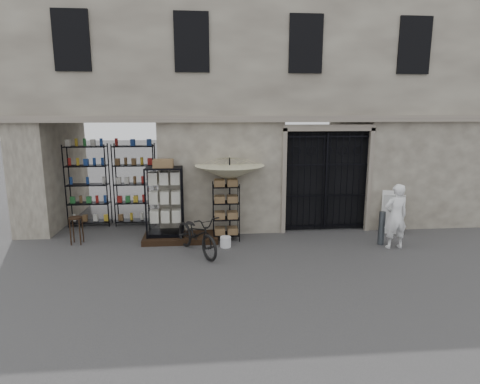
{
  "coord_description": "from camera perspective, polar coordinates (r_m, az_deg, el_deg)",
  "views": [
    {
      "loc": [
        -1.73,
        -8.97,
        3.47
      ],
      "look_at": [
        -0.8,
        1.4,
        1.35
      ],
      "focal_mm": 30.0,
      "sensor_mm": 36.0,
      "label": 1
    }
  ],
  "objects": [
    {
      "name": "shop_recess",
      "position": [
        12.25,
        -18.14,
        1.68
      ],
      "size": [
        3.0,
        1.7,
        3.0
      ],
      "primitive_type": "cube",
      "color": "black",
      "rests_on": "ground"
    },
    {
      "name": "market_umbrella",
      "position": [
        10.84,
        -1.49,
        3.34
      ],
      "size": [
        1.88,
        1.91,
        2.68
      ],
      "rotation": [
        0.0,
        0.0,
        -0.16
      ],
      "color": "black",
      "rests_on": "ground"
    },
    {
      "name": "main_building",
      "position": [
        13.12,
        2.56,
        16.01
      ],
      "size": [
        14.0,
        4.0,
        9.0
      ],
      "primitive_type": "cube",
      "color": "#B0A894",
      "rests_on": "ground"
    },
    {
      "name": "wire_rack",
      "position": [
        10.88,
        -2.0,
        -2.85
      ],
      "size": [
        0.78,
        0.62,
        1.58
      ],
      "rotation": [
        0.0,
        0.0,
        -0.2
      ],
      "color": "black",
      "rests_on": "ground"
    },
    {
      "name": "wooden_stool",
      "position": [
        11.46,
        -22.24,
        -5.0
      ],
      "size": [
        0.39,
        0.39,
        0.73
      ],
      "rotation": [
        0.0,
        0.0,
        -0.15
      ],
      "color": "black",
      "rests_on": "ground"
    },
    {
      "name": "step_platform",
      "position": [
        11.07,
        -8.4,
        -6.47
      ],
      "size": [
        2.0,
        0.9,
        0.15
      ],
      "primitive_type": "cube",
      "color": "black",
      "rests_on": "ground"
    },
    {
      "name": "shop_shelving",
      "position": [
        12.78,
        -17.8,
        0.96
      ],
      "size": [
        2.7,
        0.5,
        2.5
      ],
      "primitive_type": "cube",
      "color": "black",
      "rests_on": "ground"
    },
    {
      "name": "easel_sign",
      "position": [
        12.18,
        20.85,
        -2.81
      ],
      "size": [
        0.76,
        0.81,
        1.19
      ],
      "rotation": [
        0.0,
        0.0,
        -0.37
      ],
      "color": "silver",
      "rests_on": "ground"
    },
    {
      "name": "display_cabinet",
      "position": [
        10.91,
        -10.63,
        -1.86
      ],
      "size": [
        1.01,
        0.71,
        2.01
      ],
      "rotation": [
        0.0,
        0.0,
        0.16
      ],
      "color": "black",
      "rests_on": "step_platform"
    },
    {
      "name": "steel_bollard",
      "position": [
        11.18,
        19.49,
        -4.87
      ],
      "size": [
        0.21,
        0.21,
        0.89
      ],
      "primitive_type": "cylinder",
      "rotation": [
        0.0,
        0.0,
        -0.38
      ],
      "color": "#4F565C",
      "rests_on": "ground"
    },
    {
      "name": "bicycle",
      "position": [
        10.11,
        -6.1,
        -8.64
      ],
      "size": [
        1.07,
        1.2,
        1.9
      ],
      "primitive_type": "imported",
      "rotation": [
        0.0,
        0.0,
        0.52
      ],
      "color": "black",
      "rests_on": "ground"
    },
    {
      "name": "iron_gate",
      "position": [
        11.93,
        11.91,
        1.76
      ],
      "size": [
        2.5,
        0.21,
        3.0
      ],
      "color": "black",
      "rests_on": "ground"
    },
    {
      "name": "white_bucket",
      "position": [
        10.45,
        -2.06,
        -7.1
      ],
      "size": [
        0.36,
        0.36,
        0.27
      ],
      "primitive_type": "cylinder",
      "rotation": [
        0.0,
        0.0,
        0.35
      ],
      "color": "white",
      "rests_on": "ground"
    },
    {
      "name": "ground",
      "position": [
        9.77,
        5.49,
        -9.35
      ],
      "size": [
        80.0,
        80.0,
        0.0
      ],
      "primitive_type": "plane",
      "color": "black",
      "rests_on": "ground"
    },
    {
      "name": "shopkeeper",
      "position": [
        11.16,
        20.96,
        -7.4
      ],
      "size": [
        0.7,
        1.7,
        0.4
      ],
      "primitive_type": "imported",
      "rotation": [
        0.0,
        0.0,
        3.2
      ],
      "color": "white",
      "rests_on": "ground"
    }
  ]
}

